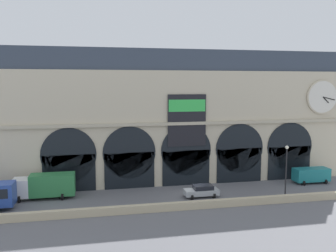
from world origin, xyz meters
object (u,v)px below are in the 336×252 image
van_east (311,175)px  street_lamp_quayside (286,165)px  car_center (202,191)px  box_truck_west (45,185)px

van_east → street_lamp_quayside: size_ratio=0.75×
car_center → street_lamp_quayside: street_lamp_quayside is taller
street_lamp_quayside → box_truck_west: bearing=167.2°
car_center → van_east: bearing=10.0°
van_east → street_lamp_quayside: bearing=-140.5°
box_truck_west → van_east: box_truck_west is taller
box_truck_west → street_lamp_quayside: (29.41, -6.66, 2.71)m
van_east → street_lamp_quayside: 10.59m
car_center → street_lamp_quayside: size_ratio=0.64×
box_truck_west → van_east: bearing=-0.4°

